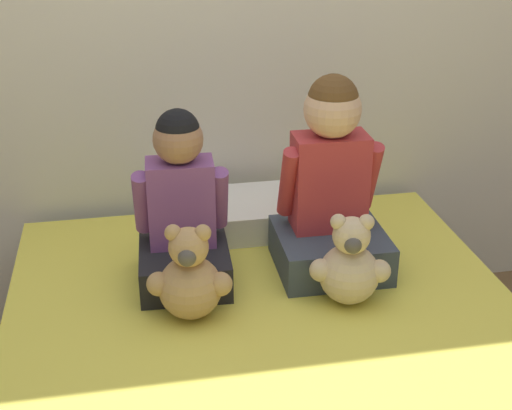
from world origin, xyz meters
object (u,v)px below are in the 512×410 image
child_on_left (182,213)px  teddy_bear_held_by_left_child (190,279)px  child_on_right (330,191)px  pillow_at_headboard (236,214)px  teddy_bear_held_by_right_child (350,266)px

child_on_left → teddy_bear_held_by_left_child: bearing=-87.7°
child_on_left → child_on_right: bearing=3.0°
child_on_left → pillow_at_headboard: (0.23, 0.32, -0.18)m
child_on_left → teddy_bear_held_by_right_child: size_ratio=1.93×
child_on_right → teddy_bear_held_by_right_child: (-0.00, -0.24, -0.15)m
teddy_bear_held_by_left_child → pillow_at_headboard: 0.60m
teddy_bear_held_by_left_child → pillow_at_headboard: (0.23, 0.55, -0.07)m
child_on_left → child_on_right: size_ratio=0.87×
child_on_left → pillow_at_headboard: bearing=57.9°
teddy_bear_held_by_right_child → pillow_at_headboard: bearing=127.4°
child_on_left → teddy_bear_held_by_left_child: (-0.00, -0.23, -0.11)m
teddy_bear_held_by_left_child → teddy_bear_held_by_right_child: bearing=9.6°
child_on_left → teddy_bear_held_by_right_child: 0.55m
child_on_right → pillow_at_headboard: child_on_right is taller
child_on_right → pillow_at_headboard: (-0.26, 0.32, -0.22)m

